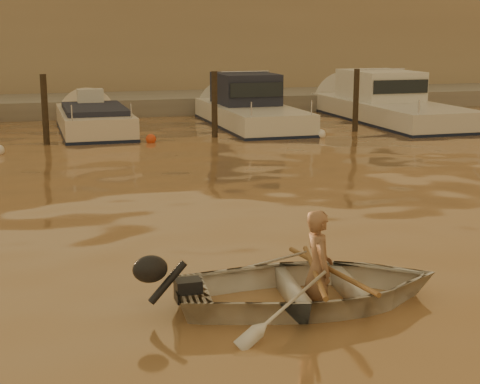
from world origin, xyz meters
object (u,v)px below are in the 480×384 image
object	(u,v)px
dinghy	(310,287)
moored_boat_4	(251,108)
moored_boat_3	(94,125)
waterfront_building	(38,48)
person	(318,269)
moored_boat_5	(390,103)

from	to	relation	value
dinghy	moored_boat_4	size ratio (longest dim) A/B	0.45
moored_boat_3	waterfront_building	xyz separation A→B (m)	(-1.37, 11.00, 2.17)
dinghy	waterfront_building	world-z (taller)	waterfront_building
person	waterfront_building	distance (m)	27.25
moored_boat_4	person	bearing A→B (deg)	-104.41
person	moored_boat_4	xyz separation A→B (m)	(4.13, 16.06, 0.19)
dinghy	moored_boat_5	size ratio (longest dim) A/B	0.36
moored_boat_4	waterfront_building	distance (m)	12.97
moored_boat_3	moored_boat_5	distance (m)	10.51
dinghy	person	xyz separation A→B (m)	(0.10, -0.01, 0.22)
person	waterfront_building	size ratio (longest dim) A/B	0.03
person	moored_boat_3	bearing A→B (deg)	9.52
dinghy	person	bearing A→B (deg)	-90.00
moored_boat_5	dinghy	bearing A→B (deg)	-120.51
person	moored_boat_3	xyz separation A→B (m)	(-1.15, 16.06, -0.21)
moored_boat_5	waterfront_building	distance (m)	16.28
person	waterfront_building	world-z (taller)	waterfront_building
moored_boat_4	moored_boat_5	size ratio (longest dim) A/B	0.81
person	moored_boat_3	world-z (taller)	person
moored_boat_3	moored_boat_4	distance (m)	5.29
person	moored_boat_3	distance (m)	16.10
moored_boat_3	moored_boat_4	size ratio (longest dim) A/B	0.83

